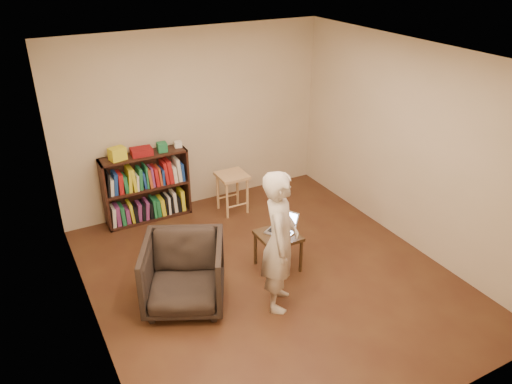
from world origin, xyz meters
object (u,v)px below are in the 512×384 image
side_table (278,240)px  bookshelf (147,190)px  armchair (184,274)px  laptop (282,227)px  stool (232,181)px  person (280,242)px

side_table → bookshelf: bearing=117.5°
armchair → laptop: (1.32, 0.15, 0.14)m
bookshelf → armchair: bookshelf is taller
stool → bookshelf: bearing=161.6°
bookshelf → laptop: size_ratio=2.78×
stool → person: bearing=-102.6°
stool → side_table: size_ratio=1.25×
stool → laptop: size_ratio=1.38×
bookshelf → armchair: size_ratio=1.38×
side_table → laptop: size_ratio=1.10×
person → armchair: bearing=94.9°
bookshelf → person: (0.68, -2.53, 0.36)m
bookshelf → stool: bearing=-18.4°
stool → laptop: 1.52m
laptop → person: size_ratio=0.27×
side_table → armchair: bearing=-175.6°
stool → armchair: bearing=-129.9°
bookshelf → side_table: size_ratio=2.52×
armchair → laptop: armchair is taller
armchair → laptop: size_ratio=2.01×
armchair → person: bearing=-2.0°
armchair → laptop: bearing=32.4°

